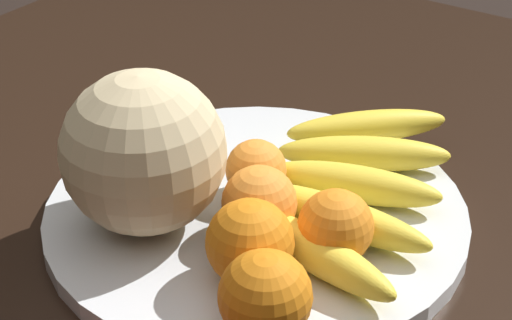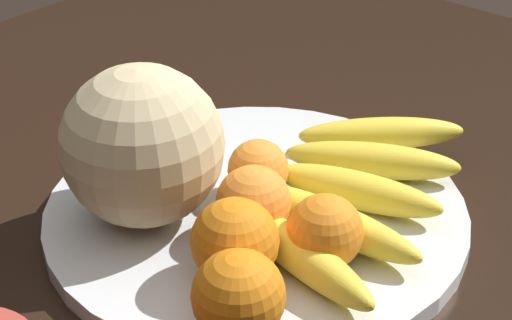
% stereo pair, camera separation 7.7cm
% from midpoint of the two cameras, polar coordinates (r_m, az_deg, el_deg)
% --- Properties ---
extents(kitchen_table, '(1.33, 1.18, 0.77)m').
position_cam_midpoint_polar(kitchen_table, '(0.84, 0.15, -10.30)').
color(kitchen_table, black).
rests_on(kitchen_table, ground_plane).
extents(fruit_bowl, '(0.39, 0.39, 0.02)m').
position_cam_midpoint_polar(fruit_bowl, '(0.80, 2.75, -3.61)').
color(fruit_bowl, silver).
rests_on(fruit_bowl, kitchen_table).
extents(melon, '(0.15, 0.15, 0.15)m').
position_cam_midpoint_polar(melon, '(0.75, -4.69, 0.87)').
color(melon, beige).
rests_on(melon, fruit_bowl).
extents(banana_bunch, '(0.32, 0.22, 0.04)m').
position_cam_midpoint_polar(banana_bunch, '(0.80, 9.02, -2.03)').
color(banana_bunch, '#473819').
rests_on(banana_bunch, fruit_bowl).
extents(orange_front_left, '(0.07, 0.07, 0.07)m').
position_cam_midpoint_polar(orange_front_left, '(0.64, 2.30, -9.16)').
color(orange_front_left, orange).
rests_on(orange_front_left, fruit_bowl).
extents(orange_front_right, '(0.07, 0.07, 0.07)m').
position_cam_midpoint_polar(orange_front_right, '(0.74, 2.80, -2.96)').
color(orange_front_right, orange).
rests_on(orange_front_right, fruit_bowl).
extents(orange_mid_center, '(0.07, 0.07, 0.07)m').
position_cam_midpoint_polar(orange_mid_center, '(0.69, 1.77, -5.57)').
color(orange_mid_center, orange).
rests_on(orange_mid_center, fruit_bowl).
extents(orange_back_left, '(0.06, 0.06, 0.06)m').
position_cam_midpoint_polar(orange_back_left, '(0.71, 7.70, -4.88)').
color(orange_back_left, orange).
rests_on(orange_back_left, fruit_bowl).
extents(orange_back_right, '(0.06, 0.06, 0.06)m').
position_cam_midpoint_polar(orange_back_right, '(0.79, 3.08, -0.81)').
color(orange_back_right, orange).
rests_on(orange_back_right, fruit_bowl).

